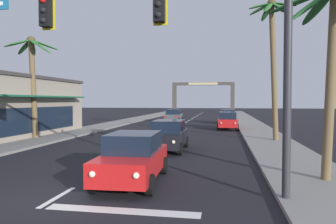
# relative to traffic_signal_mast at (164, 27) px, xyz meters

# --- Properties ---
(ground_plane) EXTENTS (220.00, 220.00, 0.00)m
(ground_plane) POSITION_rel_traffic_signal_mast_xyz_m (-3.03, -0.78, -4.89)
(ground_plane) COLOR black
(sidewalk_right) EXTENTS (3.20, 110.00, 0.14)m
(sidewalk_right) POSITION_rel_traffic_signal_mast_xyz_m (4.77, 19.22, -4.82)
(sidewalk_right) COLOR gray
(sidewalk_right) RESTS_ON ground
(sidewalk_left) EXTENTS (3.20, 110.00, 0.14)m
(sidewalk_left) POSITION_rel_traffic_signal_mast_xyz_m (-10.83, 19.22, -4.82)
(sidewalk_left) COLOR gray
(sidewalk_left) RESTS_ON ground
(lane_markings) EXTENTS (4.28, 89.31, 0.01)m
(lane_markings) POSITION_rel_traffic_signal_mast_xyz_m (-2.64, 20.14, -4.89)
(lane_markings) COLOR silver
(lane_markings) RESTS_ON ground
(traffic_signal_mast) EXTENTS (10.68, 0.41, 6.73)m
(traffic_signal_mast) POSITION_rel_traffic_signal_mast_xyz_m (0.00, 0.00, 0.00)
(traffic_signal_mast) COLOR #2D2D33
(traffic_signal_mast) RESTS_ON ground
(sedan_lead_at_stop_bar) EXTENTS (2.08, 4.50, 1.68)m
(sedan_lead_at_stop_bar) POSITION_rel_traffic_signal_mast_xyz_m (-1.35, 1.43, -4.04)
(sedan_lead_at_stop_bar) COLOR red
(sedan_lead_at_stop_bar) RESTS_ON ground
(sedan_third_in_queue) EXTENTS (1.96, 4.46, 1.68)m
(sedan_third_in_queue) POSITION_rel_traffic_signal_mast_xyz_m (-1.35, 8.53, -4.04)
(sedan_third_in_queue) COLOR black
(sedan_third_in_queue) RESTS_ON ground
(sedan_oncoming_far) EXTENTS (2.01, 4.48, 1.68)m
(sedan_oncoming_far) POSITION_rel_traffic_signal_mast_xyz_m (-4.65, 31.71, -4.04)
(sedan_oncoming_far) COLOR #4C515B
(sedan_oncoming_far) RESTS_ON ground
(sedan_parked_nearest_kerb) EXTENTS (1.96, 4.46, 1.68)m
(sedan_parked_nearest_kerb) POSITION_rel_traffic_signal_mast_xyz_m (2.10, 22.37, -4.04)
(sedan_parked_nearest_kerb) COLOR red
(sedan_parked_nearest_kerb) RESTS_ON ground
(sedan_parked_mid_kerb) EXTENTS (1.97, 4.46, 1.68)m
(sedan_parked_mid_kerb) POSITION_rel_traffic_signal_mast_xyz_m (2.26, 30.09, -4.04)
(sedan_parked_mid_kerb) COLOR silver
(sedan_parked_mid_kerb) RESTS_ON ground
(palm_left_second) EXTENTS (3.56, 3.49, 7.38)m
(palm_left_second) POSITION_rel_traffic_signal_mast_xyz_m (-11.79, 11.85, 0.23)
(palm_left_second) COLOR brown
(palm_left_second) RESTS_ON ground
(palm_right_nearest) EXTENTS (4.36, 4.48, 6.77)m
(palm_right_nearest) POSITION_rel_traffic_signal_mast_xyz_m (5.27, 2.37, 0.23)
(palm_right_nearest) COLOR brown
(palm_right_nearest) RESTS_ON ground
(palm_right_second) EXTENTS (3.19, 2.70, 9.55)m
(palm_right_second) POSITION_rel_traffic_signal_mast_xyz_m (4.91, 13.32, 1.57)
(palm_right_second) COLOR brown
(palm_right_second) RESTS_ON ground
(town_gateway_arch) EXTENTS (14.54, 0.90, 7.09)m
(town_gateway_arch) POSITION_rel_traffic_signal_mast_xyz_m (-3.03, 66.56, -0.34)
(town_gateway_arch) COLOR #423D38
(town_gateway_arch) RESTS_ON ground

